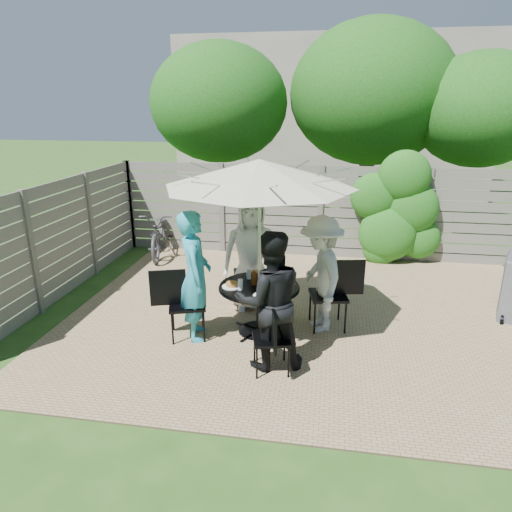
% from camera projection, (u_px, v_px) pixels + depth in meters
% --- Properties ---
extents(backyard_envelope, '(60.00, 60.00, 5.00)m').
position_uv_depth(backyard_envelope, '(332.00, 114.00, 15.28)').
color(backyard_envelope, '#254816').
rests_on(backyard_envelope, ground).
extents(patio_table, '(1.32, 1.32, 0.69)m').
position_uv_depth(patio_table, '(259.00, 300.00, 6.07)').
color(patio_table, black).
rests_on(patio_table, ground).
extents(umbrella, '(3.02, 3.02, 2.33)m').
position_uv_depth(umbrella, '(259.00, 173.00, 5.54)').
color(umbrella, silver).
rests_on(umbrella, ground).
extents(chair_back, '(0.59, 0.77, 1.00)m').
position_uv_depth(chair_back, '(250.00, 285.00, 7.04)').
color(chair_back, black).
rests_on(chair_back, ground).
extents(person_back, '(0.97, 0.78, 1.73)m').
position_uv_depth(person_back, '(251.00, 253.00, 6.73)').
color(person_back, silver).
rests_on(person_back, ground).
extents(chair_left, '(0.74, 0.59, 0.97)m').
position_uv_depth(chair_left, '(187.00, 317.00, 6.01)').
color(chair_left, black).
rests_on(chair_left, ground).
extents(person_left, '(0.58, 0.73, 1.73)m').
position_uv_depth(person_left, '(195.00, 276.00, 5.84)').
color(person_left, teal).
rests_on(person_left, ground).
extents(chair_front, '(0.50, 0.66, 0.86)m').
position_uv_depth(chair_front, '(271.00, 352.00, 5.24)').
color(chair_front, black).
rests_on(chair_front, ground).
extents(person_front, '(0.96, 0.85, 1.67)m').
position_uv_depth(person_front, '(270.00, 301.00, 5.18)').
color(person_front, black).
rests_on(person_front, ground).
extents(chair_right, '(0.75, 0.56, 0.99)m').
position_uv_depth(chair_right, '(329.00, 308.00, 6.26)').
color(chair_right, black).
rests_on(chair_right, ground).
extents(person_right, '(0.88, 1.17, 1.60)m').
position_uv_depth(person_right, '(321.00, 274.00, 6.08)').
color(person_right, beige).
rests_on(person_right, ground).
extents(plate_back, '(0.26, 0.26, 0.06)m').
position_uv_depth(plate_back, '(255.00, 274.00, 6.34)').
color(plate_back, white).
rests_on(plate_back, patio_table).
extents(plate_left, '(0.26, 0.26, 0.06)m').
position_uv_depth(plate_left, '(232.00, 285.00, 5.95)').
color(plate_left, white).
rests_on(plate_left, patio_table).
extents(plate_front, '(0.26, 0.26, 0.06)m').
position_uv_depth(plate_front, '(263.00, 294.00, 5.66)').
color(plate_front, white).
rests_on(plate_front, patio_table).
extents(plate_right, '(0.26, 0.26, 0.06)m').
position_uv_depth(plate_right, '(286.00, 282.00, 6.05)').
color(plate_right, white).
rests_on(plate_right, patio_table).
extents(glass_back, '(0.07, 0.07, 0.14)m').
position_uv_depth(glass_back, '(249.00, 274.00, 6.22)').
color(glass_back, silver).
rests_on(glass_back, patio_table).
extents(glass_left, '(0.07, 0.07, 0.14)m').
position_uv_depth(glass_left, '(240.00, 285.00, 5.85)').
color(glass_left, silver).
rests_on(glass_left, patio_table).
extents(glass_front, '(0.07, 0.07, 0.14)m').
position_uv_depth(glass_front, '(270.00, 288.00, 5.76)').
color(glass_front, silver).
rests_on(glass_front, patio_table).
extents(glass_right, '(0.07, 0.07, 0.14)m').
position_uv_depth(glass_right, '(277.00, 277.00, 6.12)').
color(glass_right, silver).
rests_on(glass_right, patio_table).
extents(syrup_jug, '(0.09, 0.09, 0.16)m').
position_uv_depth(syrup_jug, '(254.00, 279.00, 6.02)').
color(syrup_jug, '#59280C').
rests_on(syrup_jug, patio_table).
extents(coffee_cup, '(0.08, 0.08, 0.12)m').
position_uv_depth(coffee_cup, '(264.00, 275.00, 6.21)').
color(coffee_cup, '#C6B293').
rests_on(coffee_cup, patio_table).
extents(bicycle, '(0.94, 1.87, 0.94)m').
position_uv_depth(bicycle, '(161.00, 233.00, 9.28)').
color(bicycle, '#333338').
rests_on(bicycle, ground).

